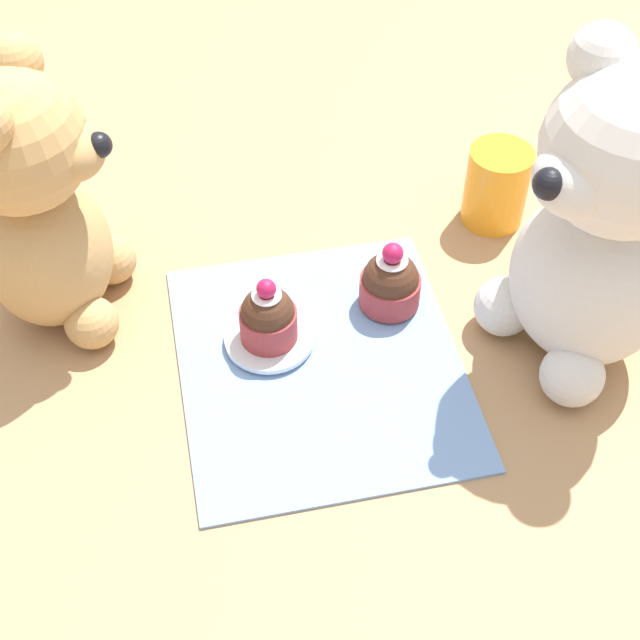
% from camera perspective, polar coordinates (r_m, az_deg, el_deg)
% --- Properties ---
extents(ground_plane, '(4.00, 4.00, 0.00)m').
position_cam_1_polar(ground_plane, '(0.75, 0.00, -2.89)').
color(ground_plane, tan).
extents(knitted_placemat, '(0.27, 0.23, 0.01)m').
position_cam_1_polar(knitted_placemat, '(0.74, 0.00, -2.74)').
color(knitted_placemat, '#7A9ED1').
rests_on(knitted_placemat, ground_plane).
extents(teddy_bear_cream, '(0.16, 0.16, 0.27)m').
position_cam_1_polar(teddy_bear_cream, '(0.70, 17.62, 5.82)').
color(teddy_bear_cream, silver).
rests_on(teddy_bear_cream, ground_plane).
extents(teddy_bear_tan, '(0.14, 0.14, 0.24)m').
position_cam_1_polar(teddy_bear_tan, '(0.74, -17.60, 7.10)').
color(teddy_bear_tan, tan).
rests_on(teddy_bear_tan, ground_plane).
extents(cupcake_near_cream_bear, '(0.05, 0.05, 0.07)m').
position_cam_1_polar(cupcake_near_cream_bear, '(0.77, 4.52, 2.38)').
color(cupcake_near_cream_bear, '#993333').
rests_on(cupcake_near_cream_bear, knitted_placemat).
extents(saucer_plate, '(0.08, 0.08, 0.01)m').
position_cam_1_polar(saucer_plate, '(0.76, -3.26, -1.15)').
color(saucer_plate, silver).
rests_on(saucer_plate, knitted_placemat).
extents(cupcake_near_tan_bear, '(0.05, 0.05, 0.07)m').
position_cam_1_polar(cupcake_near_tan_bear, '(0.74, -3.35, 0.20)').
color(cupcake_near_tan_bear, '#993333').
rests_on(cupcake_near_tan_bear, saucer_plate).
extents(juice_glass, '(0.06, 0.06, 0.08)m').
position_cam_1_polar(juice_glass, '(0.87, 11.22, 8.41)').
color(juice_glass, orange).
rests_on(juice_glass, ground_plane).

